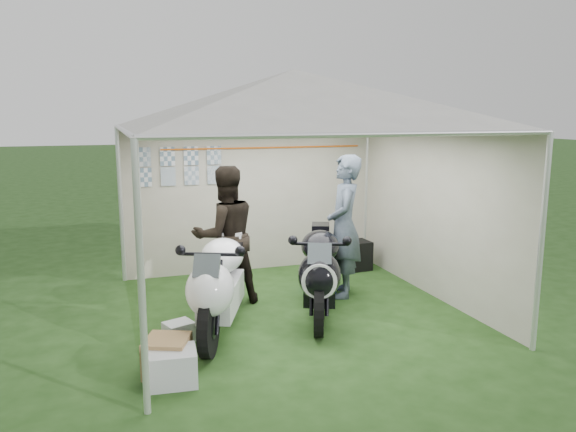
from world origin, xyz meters
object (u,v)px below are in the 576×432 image
(paddock_stand, at_px, (320,279))
(person_dark_jacket, at_px, (225,236))
(equipment_box, at_px, (355,255))
(crate_2, at_px, (179,332))
(crate_0, at_px, (170,367))
(canopy_tent, at_px, (293,105))
(crate_1, at_px, (167,356))
(motorcycle_white, at_px, (220,281))
(motorcycle_black, at_px, (320,269))
(person_blue_jacket, at_px, (344,226))

(paddock_stand, height_order, person_dark_jacket, person_dark_jacket)
(equipment_box, relative_size, crate_2, 1.56)
(equipment_box, height_order, crate_0, equipment_box)
(canopy_tent, relative_size, crate_1, 14.01)
(motorcycle_white, bearing_deg, crate_0, -100.86)
(motorcycle_white, bearing_deg, person_dark_jacket, 96.42)
(canopy_tent, distance_m, crate_0, 3.37)
(person_dark_jacket, bearing_deg, crate_0, 58.04)
(canopy_tent, relative_size, motorcycle_black, 2.73)
(canopy_tent, distance_m, crate_2, 2.97)
(person_blue_jacket, height_order, equipment_box, person_blue_jacket)
(crate_2, bearing_deg, canopy_tent, 21.05)
(paddock_stand, bearing_deg, person_blue_jacket, -48.82)
(motorcycle_black, xyz_separation_m, person_dark_jacket, (-0.99, 0.85, 0.31))
(paddock_stand, bearing_deg, canopy_tent, -136.76)
(equipment_box, distance_m, crate_0, 4.43)
(crate_0, distance_m, crate_1, 0.22)
(person_blue_jacket, height_order, crate_2, person_blue_jacket)
(motorcycle_white, distance_m, crate_0, 1.36)
(motorcycle_white, height_order, crate_2, motorcycle_white)
(canopy_tent, bearing_deg, crate_2, -158.95)
(motorcycle_white, bearing_deg, paddock_stand, 55.15)
(paddock_stand, bearing_deg, motorcycle_white, -147.29)
(paddock_stand, xyz_separation_m, person_blue_jacket, (0.23, -0.27, 0.80))
(canopy_tent, height_order, person_dark_jacket, canopy_tent)
(canopy_tent, xyz_separation_m, person_dark_jacket, (-0.76, 0.50, -1.66))
(person_dark_jacket, bearing_deg, crate_1, 55.48)
(motorcycle_white, distance_m, crate_1, 1.19)
(canopy_tent, bearing_deg, motorcycle_white, -154.84)
(motorcycle_black, relative_size, paddock_stand, 4.54)
(crate_0, bearing_deg, motorcycle_black, 31.53)
(canopy_tent, bearing_deg, paddock_stand, 43.24)
(motorcycle_black, xyz_separation_m, equipment_box, (1.31, 1.76, -0.37))
(motorcycle_black, xyz_separation_m, paddock_stand, (0.38, 0.92, -0.43))
(paddock_stand, relative_size, person_blue_jacket, 0.23)
(motorcycle_white, height_order, crate_0, motorcycle_white)
(canopy_tent, height_order, person_blue_jacket, canopy_tent)
(person_dark_jacket, xyz_separation_m, crate_2, (-0.78, -1.09, -0.80))
(motorcycle_white, height_order, person_blue_jacket, person_blue_jacket)
(person_blue_jacket, bearing_deg, crate_1, -34.64)
(paddock_stand, distance_m, crate_1, 3.03)
(motorcycle_black, height_order, crate_0, motorcycle_black)
(paddock_stand, distance_m, crate_0, 3.18)
(equipment_box, bearing_deg, crate_0, -137.90)
(person_blue_jacket, relative_size, crate_2, 6.52)
(motorcycle_white, distance_m, crate_2, 0.71)
(person_dark_jacket, height_order, crate_0, person_dark_jacket)
(motorcycle_white, xyz_separation_m, person_blue_jacket, (1.88, 0.79, 0.36))
(equipment_box, bearing_deg, person_dark_jacket, -158.44)
(person_dark_jacket, height_order, equipment_box, person_dark_jacket)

